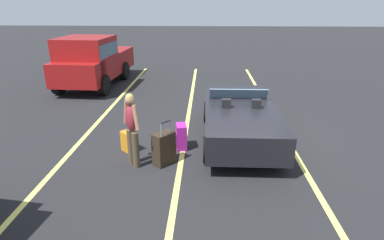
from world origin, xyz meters
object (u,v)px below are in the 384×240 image
object	(u,v)px
suitcase_small_carryon	(128,142)
traveler_person	(132,126)
parked_pickup_truck_far	(92,60)
convertible_car	(239,115)
suitcase_medium_bright	(181,137)
suitcase_large_black	(164,148)

from	to	relation	value
suitcase_small_carryon	traveler_person	world-z (taller)	traveler_person
suitcase_small_carryon	parked_pickup_truck_far	xyz separation A→B (m)	(6.07, 2.89, 0.86)
convertible_car	traveler_person	size ratio (longest dim) A/B	2.51
convertible_car	suitcase_small_carryon	world-z (taller)	convertible_car
convertible_car	parked_pickup_truck_far	world-z (taller)	parked_pickup_truck_far
convertible_car	suitcase_medium_bright	bearing A→B (deg)	119.18
suitcase_small_carryon	convertible_car	bearing A→B (deg)	-26.26
suitcase_medium_bright	traveler_person	xyz separation A→B (m)	(-0.91, 0.97, 0.62)
suitcase_small_carryon	parked_pickup_truck_far	distance (m)	6.78
suitcase_medium_bright	suitcase_small_carryon	xyz separation A→B (m)	(-0.22, 1.27, -0.06)
convertible_car	parked_pickup_truck_far	xyz separation A→B (m)	(5.03, 5.63, 0.52)
traveler_person	suitcase_small_carryon	bearing A→B (deg)	70.74
traveler_person	suitcase_medium_bright	bearing A→B (deg)	0.29
suitcase_large_black	suitcase_small_carryon	bearing A→B (deg)	8.74
suitcase_small_carryon	suitcase_large_black	bearing A→B (deg)	-78.18
convertible_car	suitcase_medium_bright	distance (m)	1.70
suitcase_large_black	suitcase_medium_bright	bearing A→B (deg)	-72.43
suitcase_medium_bright	traveler_person	distance (m)	1.47
suitcase_large_black	suitcase_medium_bright	distance (m)	0.86
suitcase_medium_bright	traveler_person	bearing A→B (deg)	33.09
suitcase_medium_bright	parked_pickup_truck_far	distance (m)	7.23
convertible_car	suitcase_large_black	world-z (taller)	convertible_car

